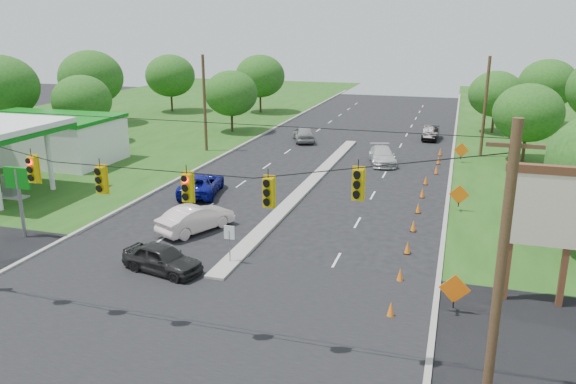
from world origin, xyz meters
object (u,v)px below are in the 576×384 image
(gas_station, at_px, (35,136))
(pylon_sign, at_px, (550,215))
(blue_pickup, at_px, (201,184))
(white_sedan, at_px, (196,218))
(black_sedan, at_px, (162,259))

(gas_station, bearing_deg, pylon_sign, -20.31)
(pylon_sign, relative_size, blue_pickup, 1.14)
(gas_station, xyz_separation_m, white_sedan, (19.90, -10.40, -1.80))
(white_sedan, distance_m, blue_pickup, 7.54)
(gas_station, height_order, pylon_sign, pylon_sign)
(black_sedan, bearing_deg, blue_pickup, 29.54)
(blue_pickup, bearing_deg, black_sedan, 95.38)
(gas_station, distance_m, black_sedan, 26.41)
(gas_station, xyz_separation_m, black_sedan, (20.88, -16.07, -1.87))
(black_sedan, relative_size, blue_pickup, 0.77)
(gas_station, relative_size, pylon_sign, 3.22)
(pylon_sign, xyz_separation_m, blue_pickup, (-21.01, 10.58, -3.26))
(gas_station, height_order, black_sedan, gas_station)
(pylon_sign, height_order, white_sedan, pylon_sign)
(pylon_sign, bearing_deg, white_sedan, 168.59)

